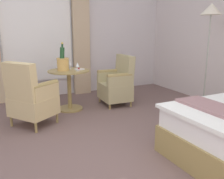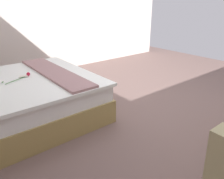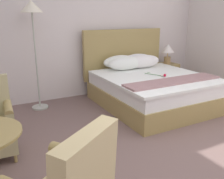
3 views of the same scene
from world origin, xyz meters
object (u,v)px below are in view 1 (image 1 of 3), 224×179
object	(u,v)px
side_table_round	(69,86)
snack_plate	(79,69)
wine_glass_near_edge	(70,63)
armchair_by_window	(117,84)
floor_lamp_brass	(210,21)
champagne_bucket	(63,62)
wine_glass_near_bucket	(77,65)
armchair_facing_bed	(30,97)

from	to	relation	value
side_table_round	snack_plate	world-z (taller)	snack_plate
wine_glass_near_edge	armchair_by_window	size ratio (longest dim) A/B	0.16
wine_glass_near_edge	armchair_by_window	distance (m)	0.96
floor_lamp_brass	side_table_round	xyz separation A→B (m)	(-0.95, -2.23, -1.11)
champagne_bucket	armchair_by_window	distance (m)	1.09
wine_glass_near_bucket	armchair_by_window	xyz separation A→B (m)	(-0.06, 0.78, -0.41)
floor_lamp_brass	armchair_by_window	xyz separation A→B (m)	(-0.87, -1.33, -1.14)
champagne_bucket	snack_plate	distance (m)	0.31
wine_glass_near_bucket	armchair_facing_bed	bearing A→B (deg)	-67.28
floor_lamp_brass	armchair_facing_bed	bearing A→B (deg)	-98.79
side_table_round	wine_glass_near_bucket	bearing A→B (deg)	40.02
snack_plate	floor_lamp_brass	bearing A→B (deg)	65.14
wine_glass_near_bucket	champagne_bucket	bearing A→B (deg)	-129.29
snack_plate	champagne_bucket	bearing A→B (deg)	-96.79
armchair_facing_bed	armchair_by_window	bearing A→B (deg)	104.18
side_table_round	champagne_bucket	distance (m)	0.43
champagne_bucket	armchair_by_window	xyz separation A→B (m)	(0.11, 0.99, -0.45)
side_table_round	snack_plate	distance (m)	0.34
champagne_bucket	snack_plate	xyz separation A→B (m)	(0.03, 0.28, -0.13)
side_table_round	wine_glass_near_edge	world-z (taller)	wine_glass_near_edge
floor_lamp_brass	champagne_bucket	world-z (taller)	floor_lamp_brass
side_table_round	champagne_bucket	world-z (taller)	champagne_bucket
wine_glass_near_bucket	armchair_facing_bed	size ratio (longest dim) A/B	0.15
wine_glass_near_edge	armchair_by_window	xyz separation A→B (m)	(0.23, 0.83, -0.41)
champagne_bucket	armchair_facing_bed	bearing A→B (deg)	-51.14
wine_glass_near_bucket	wine_glass_near_edge	size ratio (longest dim) A/B	0.98
side_table_round	floor_lamp_brass	bearing A→B (deg)	66.93
side_table_round	armchair_facing_bed	bearing A→B (deg)	-56.01
floor_lamp_brass	armchair_facing_bed	world-z (taller)	floor_lamp_brass
side_table_round	wine_glass_near_bucket	distance (m)	0.42
floor_lamp_brass	side_table_round	size ratio (longest dim) A/B	2.56
champagne_bucket	side_table_round	bearing A→B (deg)	72.56
floor_lamp_brass	champagne_bucket	distance (m)	2.61
wine_glass_near_bucket	armchair_by_window	bearing A→B (deg)	94.19
floor_lamp_brass	snack_plate	bearing A→B (deg)	-114.86
armchair_facing_bed	wine_glass_near_bucket	bearing A→B (deg)	112.72
floor_lamp_brass	armchair_facing_bed	size ratio (longest dim) A/B	1.90
champagne_bucket	wine_glass_near_bucket	bearing A→B (deg)	50.71
wine_glass_near_bucket	wine_glass_near_edge	xyz separation A→B (m)	(-0.29, -0.05, 0.00)
snack_plate	armchair_by_window	size ratio (longest dim) A/B	0.20
floor_lamp_brass	champagne_bucket	xyz separation A→B (m)	(-0.98, -2.32, -0.69)
champagne_bucket	floor_lamp_brass	bearing A→B (deg)	67.13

